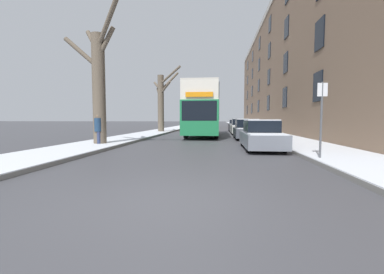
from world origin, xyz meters
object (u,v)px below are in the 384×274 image
Objects in this scene: parked_car_2 at (240,127)px; parked_car_3 at (236,126)px; double_decker_bus at (204,108)px; street_sign_post at (321,117)px; parked_car_0 at (261,136)px; parked_car_1 at (247,130)px; bare_tree_left_1 at (162,100)px; oncoming_van at (202,120)px; bare_tree_left_0 at (99,82)px; pedestrian_left_sidewalk at (98,129)px.

parked_car_2 is 5.55m from parked_car_3.
street_sign_post is (4.69, -13.08, -0.84)m from double_decker_bus.
parked_car_0 is at bearing -90.00° from parked_car_3.
parked_car_1 is at bearing -90.00° from parked_car_2.
bare_tree_left_1 is 15.66m from oncoming_van.
street_sign_post is at bearing -70.29° from double_decker_bus.
parked_car_1 is (8.08, -7.88, -2.76)m from bare_tree_left_1.
double_decker_bus is at bearing -136.41° from parked_car_2.
bare_tree_left_1 is at bearing -154.32° from parked_car_3.
double_decker_bus is 2.32× the size of parked_car_0.
bare_tree_left_0 is at bearing 156.72° from street_sign_post.
pedestrian_left_sidewalk is (-0.00, -0.20, -2.44)m from bare_tree_left_0.
parked_car_1 is at bearing -44.30° from bare_tree_left_1.
parked_car_1 is 11.77m from parked_car_3.
parked_car_0 is 1.02× the size of parked_car_3.
parked_car_2 is (3.33, 3.17, -1.68)m from double_decker_bus.
bare_tree_left_1 is 20.34m from street_sign_post.
pedestrian_left_sidewalk is at bearing -115.13° from parked_car_3.
oncoming_van reaches higher than parked_car_1.
street_sign_post reaches higher than pedestrian_left_sidewalk.
bare_tree_left_0 reaches higher than oncoming_van.
parked_car_0 is 2.53× the size of pedestrian_left_sidewalk.
pedestrian_left_sidewalk is at bearing -97.09° from oncoming_van.
pedestrian_left_sidewalk is at bearing -91.16° from bare_tree_left_1.
parked_car_1 is 6.21m from parked_car_2.
bare_tree_left_1 is at bearing 135.70° from parked_car_1.
oncoming_van is (-4.74, 29.40, 0.63)m from parked_car_0.
bare_tree_left_0 is 0.75× the size of double_decker_bus.
double_decker_bus reaches higher than pedestrian_left_sidewalk.
bare_tree_left_1 is at bearing 117.76° from street_sign_post.
parked_car_3 is (8.36, 17.63, -2.71)m from bare_tree_left_0.
bare_tree_left_0 is at bearing -115.37° from parked_car_3.
parked_car_0 is 12.58m from parked_car_2.
bare_tree_left_1 is 1.34× the size of oncoming_van.
parked_car_3 is (-0.00, 18.13, 0.02)m from parked_car_0.
parked_car_1 is 1.49× the size of street_sign_post.
parked_car_0 is (8.08, -14.25, -2.77)m from bare_tree_left_1.
parked_car_0 is 0.95× the size of parked_car_2.
oncoming_van is (3.61, 28.89, -2.10)m from bare_tree_left_0.
parked_car_2 is (8.08, -1.67, -2.74)m from bare_tree_left_1.
parked_car_0 is 6.36m from parked_car_1.
oncoming_van is at bearing 105.75° from parked_car_2.
street_sign_post is at bearing -85.24° from parked_car_2.
parked_car_1 is (3.33, -3.04, -1.70)m from double_decker_bus.
oncoming_van is at bearing 94.04° from double_decker_bus.
parked_car_3 reaches higher than parked_car_1.
parked_car_1 is at bearing -90.00° from parked_car_3.
double_decker_bus is 13.92m from street_sign_post.
street_sign_post is at bearing -82.33° from parked_car_1.
double_decker_bus is at bearing -68.84° from pedestrian_left_sidewalk.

